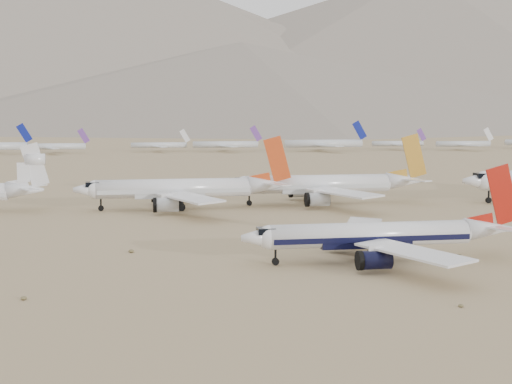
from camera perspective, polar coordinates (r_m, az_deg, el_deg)
ground at (r=115.96m, az=5.28°, el=-5.74°), size 7000.00×7000.00×0.00m
main_airliner at (r=118.37m, az=10.06°, el=-3.42°), size 44.88×43.84×15.84m
row2_gold_tail at (r=189.04m, az=5.61°, el=0.60°), size 52.13×50.98×18.56m
row2_orange_tail at (r=178.99m, az=-5.86°, el=0.25°), size 51.34×50.22×18.31m
distant_storage_row at (r=427.35m, az=-2.42°, el=3.82°), size 629.51×56.67×16.36m
mountain_range at (r=1768.08m, az=-6.48°, el=11.86°), size 7354.00×3024.00×470.00m
foothills at (r=1331.82m, az=15.23°, el=8.13°), size 4637.50×1395.00×155.00m
desert_scrub at (r=91.06m, az=11.40°, el=-9.08°), size 261.14×126.67×0.63m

